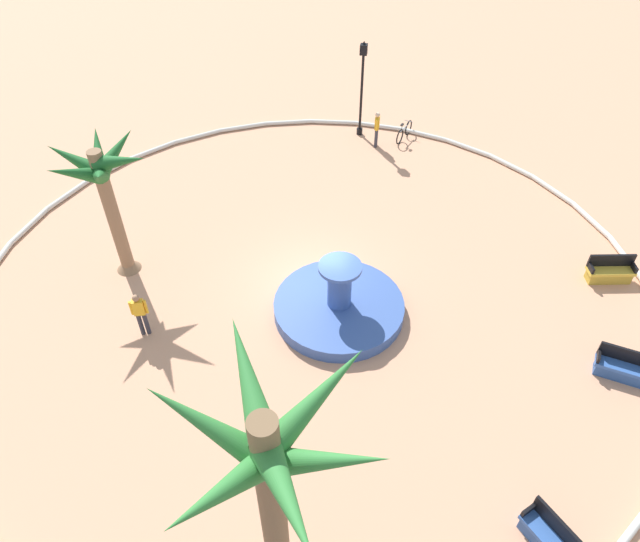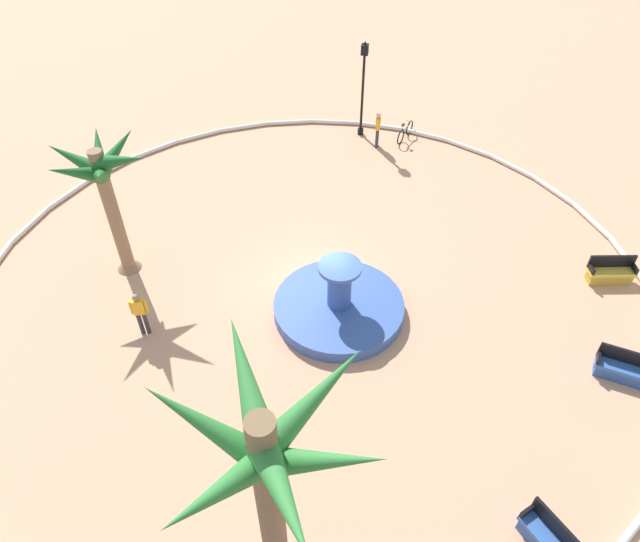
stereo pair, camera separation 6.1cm
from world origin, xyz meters
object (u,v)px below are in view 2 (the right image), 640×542
at_px(bench_north, 610,273).
at_px(bench_east, 623,370).
at_px(bench_west, 550,542).
at_px(bicycle_red_frame, 405,132).
at_px(palm_tree_near_fountain, 268,472).
at_px(palm_tree_by_curb, 104,182).
at_px(lamppost, 363,82).
at_px(person_cyclist_helmet, 378,128).
at_px(person_cyclist_photo, 140,312).
at_px(fountain, 339,306).

bearing_deg(bench_north, bench_east, 84.73).
xyz_separation_m(bench_west, bicycle_red_frame, (4.72, -18.33, 0.04)).
bearing_deg(palm_tree_near_fountain, bench_north, -128.20).
height_order(palm_tree_by_curb, lamppost, palm_tree_by_curb).
xyz_separation_m(bench_west, bench_north, (-3.04, -9.82, 0.00)).
height_order(palm_tree_near_fountain, lamppost, palm_tree_near_fountain).
bearing_deg(person_cyclist_helmet, palm_tree_by_curb, 52.26).
bearing_deg(bench_north, bicycle_red_frame, -47.63).
xyz_separation_m(bench_north, lamppost, (9.89, -8.60, 2.27)).
bearing_deg(lamppost, bench_east, 126.32).
height_order(lamppost, person_cyclist_photo, lamppost).
distance_m(bench_north, person_cyclist_helmet, 11.80).
height_order(palm_tree_near_fountain, palm_tree_by_curb, palm_tree_near_fountain).
bearing_deg(bench_east, bicycle_red_frame, -60.13).
relative_size(fountain, bench_north, 2.57).
height_order(palm_tree_near_fountain, person_cyclist_helmet, palm_tree_near_fountain).
bearing_deg(lamppost, person_cyclist_photo, 69.87).
height_order(palm_tree_by_curb, bicycle_red_frame, palm_tree_by_curb).
height_order(fountain, bench_west, fountain).
distance_m(bench_north, lamppost, 13.30).
height_order(bench_west, person_cyclist_helmet, person_cyclist_helmet).
bearing_deg(bicycle_red_frame, person_cyclist_helmet, 35.40).
distance_m(bench_north, bicycle_red_frame, 11.51).
xyz_separation_m(palm_tree_near_fountain, palm_tree_by_curb, (7.74, -9.05, -0.98)).
distance_m(palm_tree_by_curb, lamppost, 13.06).
height_order(bench_west, bicycle_red_frame, bench_west).
bearing_deg(palm_tree_near_fountain, person_cyclist_photo, -46.56).
bearing_deg(palm_tree_near_fountain, palm_tree_by_curb, -49.44).
distance_m(bench_north, person_cyclist_photo, 15.87).
bearing_deg(bench_east, bench_west, 64.42).
xyz_separation_m(bench_west, person_cyclist_photo, (11.92, -4.58, 0.61)).
bearing_deg(bench_west, bench_north, -107.18).
bearing_deg(fountain, bench_north, -160.29).
bearing_deg(person_cyclist_photo, palm_tree_near_fountain, 133.44).
xyz_separation_m(palm_tree_near_fountain, bench_east, (-8.65, -7.18, -4.30)).
xyz_separation_m(palm_tree_by_curb, person_cyclist_helmet, (-7.79, -10.07, -2.71)).
height_order(fountain, bicycle_red_frame, fountain).
height_order(palm_tree_near_fountain, bench_north, palm_tree_near_fountain).
height_order(bench_east, person_cyclist_photo, person_cyclist_photo).
bearing_deg(person_cyclist_helmet, bench_north, 139.73).
distance_m(palm_tree_near_fountain, palm_tree_by_curb, 11.95).
bearing_deg(palm_tree_by_curb, person_cyclist_helmet, -127.74).
bearing_deg(bench_west, person_cyclist_photo, -21.00).
bearing_deg(bench_west, bicycle_red_frame, -75.56).
relative_size(fountain, bench_west, 2.82).
bearing_deg(palm_tree_by_curb, fountain, 174.16).
height_order(bench_north, person_cyclist_photo, person_cyclist_photo).
relative_size(palm_tree_by_curb, bench_west, 3.35).
relative_size(bench_west, lamppost, 0.34).
height_order(bicycle_red_frame, person_cyclist_photo, person_cyclist_photo).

